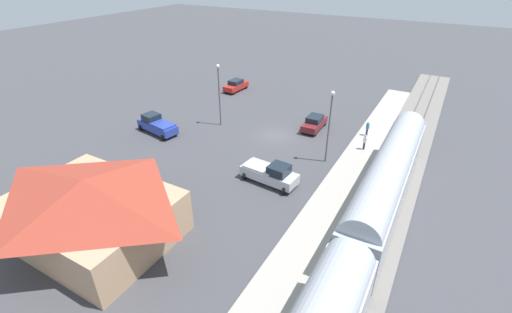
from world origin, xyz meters
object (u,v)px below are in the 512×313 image
at_px(sedan_maroon, 314,123).
at_px(light_pole_lot_center, 219,88).
at_px(station_building, 90,208).
at_px(sedan_red, 236,85).
at_px(pickup_blue, 157,125).
at_px(pickup_silver, 270,173).
at_px(pedestrian_on_platform, 365,141).
at_px(pedestrian_waiting_far, 368,128).
at_px(light_pole_near_platform, 330,119).

xyz_separation_m(sedan_maroon, light_pole_lot_center, (10.71, 4.49, 3.94)).
xyz_separation_m(station_building, sedan_maroon, (-7.31, -25.88, -1.72)).
distance_m(sedan_red, pickup_blue, 17.62).
bearing_deg(sedan_red, sedan_maroon, 154.94).
xyz_separation_m(sedan_maroon, pickup_silver, (-0.74, 13.10, 0.15)).
bearing_deg(pedestrian_on_platform, pickup_silver, 59.73).
distance_m(pedestrian_waiting_far, light_pole_near_platform, 8.67).
bearing_deg(pedestrian_on_platform, pickup_blue, 17.85).
relative_size(sedan_red, light_pole_near_platform, 0.61).
xyz_separation_m(pedestrian_on_platform, pickup_silver, (6.02, 10.32, -0.25)).
distance_m(pedestrian_on_platform, light_pole_lot_center, 17.91).
height_order(pedestrian_on_platform, light_pole_lot_center, light_pole_lot_center).
bearing_deg(pedestrian_on_platform, sedan_maroon, -22.34).
height_order(sedan_maroon, pickup_silver, pickup_silver).
bearing_deg(light_pole_lot_center, light_pole_near_platform, 171.12).
bearing_deg(sedan_red, pedestrian_waiting_far, 163.28).
xyz_separation_m(light_pole_near_platform, light_pole_lot_center, (14.60, -2.28, 0.03)).
height_order(station_building, sedan_red, station_building).
xyz_separation_m(pickup_blue, light_pole_lot_center, (-5.32, -5.63, 3.79)).
bearing_deg(sedan_red, pickup_blue, 90.00).
relative_size(pedestrian_on_platform, pedestrian_waiting_far, 1.00).
xyz_separation_m(pedestrian_waiting_far, pickup_silver, (5.42, 13.93, -0.25)).
distance_m(pedestrian_waiting_far, sedan_maroon, 6.23).
distance_m(pedestrian_on_platform, light_pole_near_platform, 6.04).
height_order(pedestrian_on_platform, light_pole_near_platform, light_pole_near_platform).
xyz_separation_m(sedan_red, pickup_blue, (-0.00, 17.62, 0.15)).
distance_m(pedestrian_waiting_far, sedan_red, 23.18).
bearing_deg(sedan_maroon, light_pole_lot_center, 22.75).
bearing_deg(light_pole_lot_center, sedan_maroon, -157.25).
bearing_deg(sedan_red, light_pole_near_platform, 144.38).
bearing_deg(sedan_maroon, pickup_blue, 32.26).
distance_m(station_building, pickup_blue, 18.08).
bearing_deg(pickup_silver, pedestrian_waiting_far, -111.28).
distance_m(pedestrian_waiting_far, pickup_blue, 24.75).
height_order(sedan_maroon, sedan_red, same).
distance_m(station_building, pedestrian_on_platform, 27.08).
bearing_deg(pedestrian_on_platform, pedestrian_waiting_far, -80.58).
xyz_separation_m(pedestrian_on_platform, sedan_maroon, (6.76, -2.78, -0.40)).
height_order(pickup_silver, light_pole_lot_center, light_pole_lot_center).
xyz_separation_m(pedestrian_waiting_far, light_pole_lot_center, (16.88, 5.32, 3.53)).
bearing_deg(sedan_maroon, sedan_red, -25.06).
bearing_deg(pickup_blue, sedan_maroon, -147.74).
xyz_separation_m(sedan_red, pickup_silver, (-16.77, 20.59, 0.15)).
height_order(station_building, pickup_blue, station_building).
height_order(pedestrian_waiting_far, light_pole_lot_center, light_pole_lot_center).
bearing_deg(pedestrian_waiting_far, sedan_red, -16.72).
relative_size(sedan_red, pickup_blue, 0.81).
distance_m(sedan_red, pickup_silver, 26.56).
bearing_deg(pickup_blue, light_pole_near_platform, -170.46).
bearing_deg(light_pole_near_platform, pickup_blue, 9.54).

